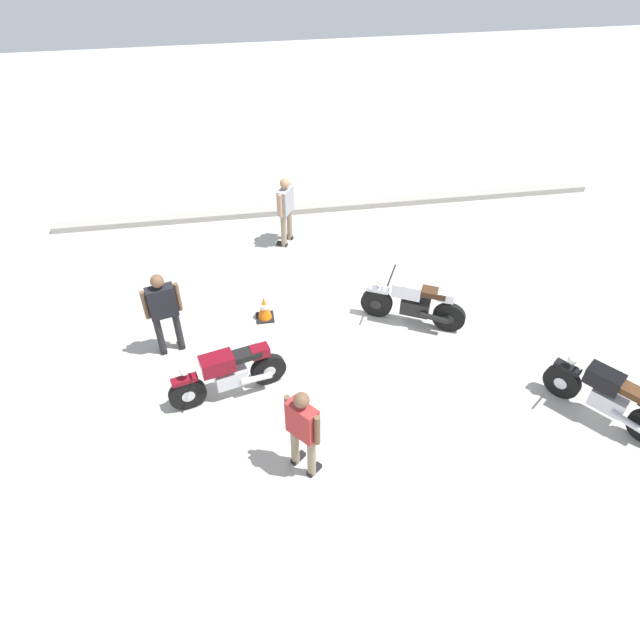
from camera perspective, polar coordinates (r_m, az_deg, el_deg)
ground_plane at (r=11.48m, az=4.98°, el=-0.45°), size 40.00×40.00×0.00m
curb_edge at (r=15.11m, az=1.15°, el=11.31°), size 14.00×0.30×0.15m
motorcycle_silver_cruiser at (r=11.31m, az=9.39°, el=1.77°), size 1.92×1.06×1.09m
motorcycle_black_cruiser at (r=10.53m, az=26.91°, el=-6.81°), size 1.39×1.71×1.09m
motorcycle_maroon_cruiser at (r=9.88m, az=-9.17°, el=-5.31°), size 2.05×0.79×1.09m
person_in_gray_shirt at (r=13.33m, az=-3.46°, el=11.22°), size 0.49×0.60×1.68m
person_in_red_shirt at (r=8.40m, az=-1.76°, el=-10.78°), size 0.54×0.57×1.72m
person_in_black_shirt at (r=10.59m, az=-15.42°, el=1.09°), size 0.68×0.41×1.78m
traffic_cone at (r=11.48m, az=-5.60°, el=1.20°), size 0.36×0.36×0.53m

